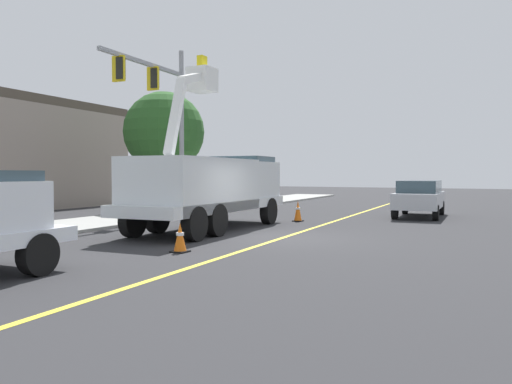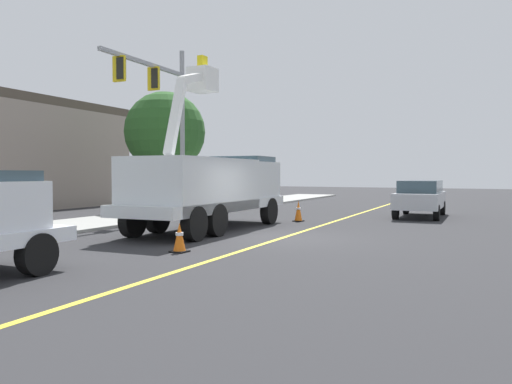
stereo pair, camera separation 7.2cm
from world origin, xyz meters
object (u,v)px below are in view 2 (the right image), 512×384
(traffic_cone_mid_front, at_px, (179,238))
(traffic_signal_mast, at_px, (163,104))
(utility_bucket_truck, at_px, (211,185))
(traffic_cone_mid_rear, at_px, (298,211))
(passing_minivan, at_px, (420,196))

(traffic_cone_mid_front, xyz_separation_m, traffic_signal_mast, (7.54, 6.50, 4.75))
(traffic_cone_mid_front, bearing_deg, traffic_signal_mast, 40.74)
(utility_bucket_truck, distance_m, traffic_signal_mast, 6.21)
(utility_bucket_truck, bearing_deg, traffic_cone_mid_rear, -19.70)
(traffic_cone_mid_front, relative_size, traffic_signal_mast, 0.10)
(traffic_cone_mid_front, distance_m, traffic_cone_mid_rear, 9.14)
(passing_minivan, height_order, traffic_cone_mid_front, passing_minivan)
(utility_bucket_truck, distance_m, traffic_cone_mid_front, 5.40)
(passing_minivan, distance_m, traffic_cone_mid_rear, 6.27)
(utility_bucket_truck, relative_size, traffic_signal_mast, 1.07)
(traffic_cone_mid_front, bearing_deg, utility_bucket_truck, 24.52)
(traffic_cone_mid_rear, bearing_deg, traffic_signal_mast, 105.06)
(utility_bucket_truck, bearing_deg, traffic_cone_mid_front, -155.48)
(utility_bucket_truck, xyz_separation_m, traffic_signal_mast, (2.76, 4.32, 3.52))
(passing_minivan, bearing_deg, traffic_cone_mid_front, 165.80)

